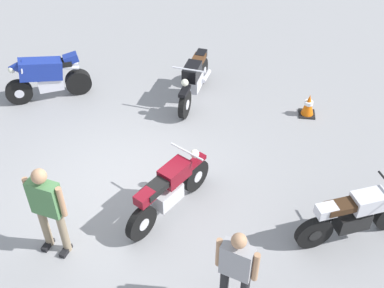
{
  "coord_description": "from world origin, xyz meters",
  "views": [
    {
      "loc": [
        -2.02,
        6.19,
        6.41
      ],
      "look_at": [
        -1.19,
        -0.44,
        0.75
      ],
      "focal_mm": 44.39,
      "sensor_mm": 36.0,
      "label": 1
    }
  ],
  "objects_px": {
    "motorcycle_blue_sportbike": "(46,76)",
    "motorcycle_silver_cruiser": "(355,215)",
    "motorcycle_black_cruiser": "(194,79)",
    "person_in_gray_shirt": "(236,268)",
    "person_in_green_shirt": "(47,206)",
    "motorcycle_maroon_cruiser": "(169,190)",
    "traffic_cone": "(308,105)"
  },
  "relations": [
    {
      "from": "motorcycle_silver_cruiser",
      "to": "motorcycle_black_cruiser",
      "type": "xyz_separation_m",
      "value": [
        3.11,
        -3.75,
        0.0
      ]
    },
    {
      "from": "person_in_green_shirt",
      "to": "motorcycle_silver_cruiser",
      "type": "bearing_deg",
      "value": 112.89
    },
    {
      "from": "motorcycle_blue_sportbike",
      "to": "motorcycle_silver_cruiser",
      "type": "distance_m",
      "value": 7.28
    },
    {
      "from": "motorcycle_blue_sportbike",
      "to": "person_in_gray_shirt",
      "type": "distance_m",
      "value": 6.69
    },
    {
      "from": "motorcycle_maroon_cruiser",
      "to": "person_in_gray_shirt",
      "type": "relative_size",
      "value": 1.16
    },
    {
      "from": "motorcycle_blue_sportbike",
      "to": "person_in_gray_shirt",
      "type": "height_order",
      "value": "person_in_gray_shirt"
    },
    {
      "from": "motorcycle_maroon_cruiser",
      "to": "person_in_gray_shirt",
      "type": "xyz_separation_m",
      "value": [
        -1.23,
        1.71,
        0.38
      ]
    },
    {
      "from": "motorcycle_black_cruiser",
      "to": "person_in_green_shirt",
      "type": "height_order",
      "value": "person_in_green_shirt"
    },
    {
      "from": "motorcycle_silver_cruiser",
      "to": "person_in_green_shirt",
      "type": "xyz_separation_m",
      "value": [
        4.82,
        0.83,
        0.48
      ]
    },
    {
      "from": "motorcycle_maroon_cruiser",
      "to": "motorcycle_blue_sportbike",
      "type": "relative_size",
      "value": 1.0
    },
    {
      "from": "motorcycle_black_cruiser",
      "to": "person_in_green_shirt",
      "type": "xyz_separation_m",
      "value": [
        1.71,
        4.57,
        0.48
      ]
    },
    {
      "from": "motorcycle_maroon_cruiser",
      "to": "motorcycle_silver_cruiser",
      "type": "distance_m",
      "value": 3.12
    },
    {
      "from": "motorcycle_black_cruiser",
      "to": "person_in_gray_shirt",
      "type": "xyz_separation_m",
      "value": [
        -1.22,
        5.27,
        0.38
      ]
    },
    {
      "from": "motorcycle_blue_sportbike",
      "to": "person_in_gray_shirt",
      "type": "relative_size",
      "value": 1.15
    },
    {
      "from": "motorcycle_silver_cruiser",
      "to": "motorcycle_black_cruiser",
      "type": "bearing_deg",
      "value": 106.92
    },
    {
      "from": "motorcycle_silver_cruiser",
      "to": "traffic_cone",
      "type": "xyz_separation_m",
      "value": [
        0.51,
        -3.42,
        -0.26
      ]
    },
    {
      "from": "person_in_gray_shirt",
      "to": "motorcycle_silver_cruiser",
      "type": "bearing_deg",
      "value": 148.16
    },
    {
      "from": "motorcycle_blue_sportbike",
      "to": "motorcycle_black_cruiser",
      "type": "bearing_deg",
      "value": 161.46
    },
    {
      "from": "motorcycle_blue_sportbike",
      "to": "person_in_green_shirt",
      "type": "relative_size",
      "value": 1.06
    },
    {
      "from": "motorcycle_blue_sportbike",
      "to": "traffic_cone",
      "type": "bearing_deg",
      "value": 155.26
    },
    {
      "from": "motorcycle_blue_sportbike",
      "to": "motorcycle_silver_cruiser",
      "type": "height_order",
      "value": "motorcycle_blue_sportbike"
    },
    {
      "from": "motorcycle_maroon_cruiser",
      "to": "traffic_cone",
      "type": "bearing_deg",
      "value": -7.43
    },
    {
      "from": "person_in_green_shirt",
      "to": "person_in_gray_shirt",
      "type": "distance_m",
      "value": 3.02
    },
    {
      "from": "person_in_gray_shirt",
      "to": "motorcycle_black_cruiser",
      "type": "bearing_deg",
      "value": -147.74
    },
    {
      "from": "motorcycle_black_cruiser",
      "to": "traffic_cone",
      "type": "xyz_separation_m",
      "value": [
        -2.6,
        0.33,
        -0.26
      ]
    },
    {
      "from": "motorcycle_silver_cruiser",
      "to": "motorcycle_black_cruiser",
      "type": "distance_m",
      "value": 4.87
    },
    {
      "from": "motorcycle_silver_cruiser",
      "to": "motorcycle_blue_sportbike",
      "type": "bearing_deg",
      "value": 129.95
    },
    {
      "from": "motorcycle_maroon_cruiser",
      "to": "motorcycle_black_cruiser",
      "type": "height_order",
      "value": "same"
    },
    {
      "from": "motorcycle_blue_sportbike",
      "to": "person_in_gray_shirt",
      "type": "xyz_separation_m",
      "value": [
        -4.58,
        4.86,
        0.3
      ]
    },
    {
      "from": "person_in_green_shirt",
      "to": "traffic_cone",
      "type": "bearing_deg",
      "value": 147.69
    },
    {
      "from": "person_in_green_shirt",
      "to": "motorcycle_blue_sportbike",
      "type": "bearing_deg",
      "value": -145.27
    },
    {
      "from": "motorcycle_blue_sportbike",
      "to": "person_in_gray_shirt",
      "type": "bearing_deg",
      "value": 107.79
    }
  ]
}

